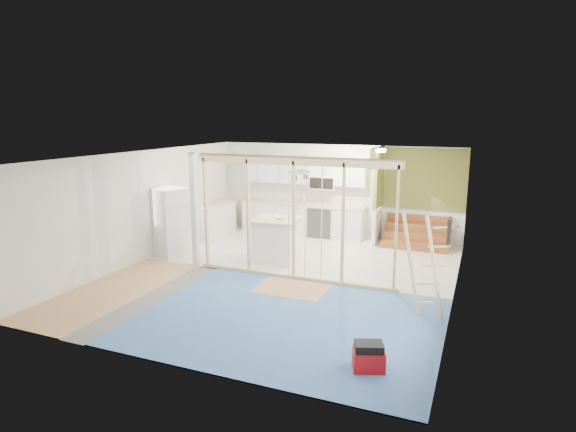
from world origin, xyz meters
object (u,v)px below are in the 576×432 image
at_px(fridge, 172,223).
at_px(ladder, 426,266).
at_px(toolbox, 369,357).
at_px(island, 277,240).

distance_m(fridge, ladder, 6.28).
xyz_separation_m(toolbox, ladder, (0.45, 2.18, 0.71)).
bearing_deg(fridge, toolbox, -9.19).
bearing_deg(island, ladder, -33.65).
height_order(fridge, toolbox, fridge).
xyz_separation_m(fridge, island, (2.51, 0.65, -0.34)).
bearing_deg(island, fridge, -170.21).
bearing_deg(toolbox, island, 107.01).
relative_size(fridge, toolbox, 3.34).
distance_m(toolbox, ladder, 2.34).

